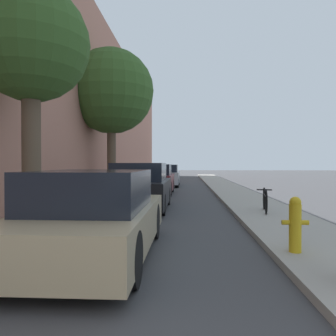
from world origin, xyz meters
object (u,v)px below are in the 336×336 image
Objects in this scene: parked_car_silver at (166,176)px; street_tree_near at (31,46)px; parked_car_black at (141,188)px; street_tree_far at (111,92)px; fire_hydrant at (295,224)px; bicycle at (265,200)px; parked_car_champagne at (95,216)px; parked_car_maroon at (155,180)px.

street_tree_near is at bearing -97.43° from parked_car_silver.
street_tree_far is at bearing 114.41° from parked_car_black.
parked_car_silver is 16.82m from fire_hydrant.
bicycle is at bearing -16.47° from parked_car_black.
parked_car_champagne is 2.65× the size of bicycle.
parked_car_maroon is at bearing 106.63° from fire_hydrant.
street_tree_far is at bearing 90.78° from street_tree_near.
parked_car_maroon is 5.64m from parked_car_silver.
fire_hydrant is at bearing -79.46° from parked_car_silver.
parked_car_maroon reaches higher than bicycle.
parked_car_black is 2.53× the size of bicycle.
parked_car_maroon reaches higher than fire_hydrant.
parked_car_black is 6.32m from fire_hydrant.
bicycle is (5.56, 2.63, -3.54)m from street_tree_near.
parked_car_silver is at bearing 100.54° from fire_hydrant.
parked_car_silver is at bearing 82.57° from street_tree_near.
fire_hydrant is (3.08, -16.54, -0.12)m from parked_car_silver.
parked_car_silver is (0.06, 16.57, 0.03)m from parked_car_champagne.
parked_car_maroon is at bearing 79.17° from street_tree_near.
bicycle is at bearing -73.41° from parked_car_silver.
parked_car_black is 0.78× the size of street_tree_near.
street_tree_near is at bearing -144.97° from bicycle.
street_tree_near is 7.10m from bicycle.
parked_car_champagne is 5.73m from bicycle.
parked_car_black is 4.71× the size of fire_hydrant.
bicycle is at bearing -59.81° from parked_car_maroon.
street_tree_far is at bearing -106.69° from parked_car_silver.
street_tree_near is 6.31m from fire_hydrant.
parked_car_black is at bearing 173.21° from bicycle.
parked_car_maroon is 2.45× the size of bicycle.
parked_car_black is 0.61× the size of street_tree_far.
fire_hydrant is (5.12, -9.73, -4.20)m from street_tree_far.
parked_car_silver is 0.59× the size of street_tree_far.
parked_car_champagne reaches higher than fire_hydrant.
parked_car_maroon is 1.00× the size of parked_car_silver.
street_tree_far reaches higher than parked_car_silver.
street_tree_far is 11.77m from fire_hydrant.
street_tree_near is (-1.76, -9.18, 3.30)m from parked_car_maroon.
parked_car_silver reaches higher than fire_hydrant.
parked_car_black reaches higher than fire_hydrant.
street_tree_near is 3.24× the size of bicycle.
street_tree_far is (-2.04, -6.81, 4.08)m from parked_car_silver.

